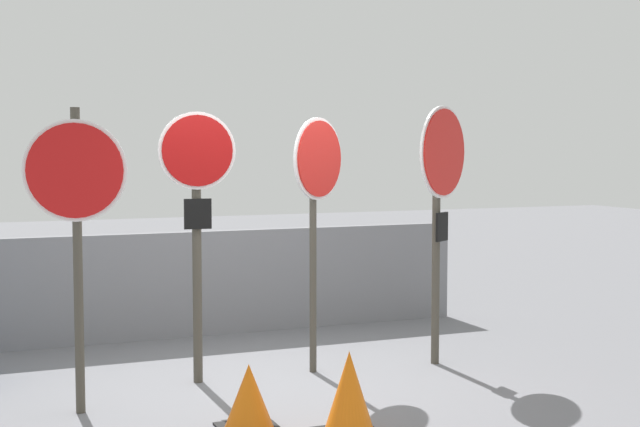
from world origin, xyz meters
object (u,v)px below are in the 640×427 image
Objects in this scene: stop_sign_3 at (441,182)px; stop_sign_2 at (317,185)px; traffic_cone_1 at (249,397)px; traffic_cone_0 at (349,394)px; stop_sign_0 at (76,200)px; stop_sign_1 at (197,197)px.

stop_sign_2 is at bearing 139.96° from stop_sign_3.
traffic_cone_0 is at bearing -31.13° from traffic_cone_1.
traffic_cone_0 reaches higher than traffic_cone_1.
stop_sign_3 reaches higher than traffic_cone_1.
stop_sign_0 is 2.66m from traffic_cone_0.
traffic_cone_0 is at bearing -138.79° from stop_sign_2.
stop_sign_1 is (1.14, 0.57, -0.03)m from stop_sign_0.
stop_sign_3 is at bearing -41.12° from stop_sign_2.
stop_sign_3 is 2.86m from traffic_cone_0.
stop_sign_3 is (1.26, -0.16, 0.02)m from stop_sign_2.
stop_sign_1 is at bearing 109.81° from traffic_cone_0.
stop_sign_0 is 3.58m from stop_sign_3.
stop_sign_2 reaches higher than traffic_cone_1.
stop_sign_3 is at bearing 28.02° from traffic_cone_1.
traffic_cone_1 is at bearing -24.97° from stop_sign_0.
stop_sign_1 reaches higher than traffic_cone_1.
stop_sign_2 is at bearing 51.47° from traffic_cone_1.
stop_sign_1 is 4.85× the size of traffic_cone_1.
stop_sign_2 is 1.27m from stop_sign_3.
stop_sign_3 reaches higher than stop_sign_0.
traffic_cone_0 is (-1.75, -1.68, -1.52)m from stop_sign_3.
stop_sign_2 is (1.16, -0.04, 0.10)m from stop_sign_1.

